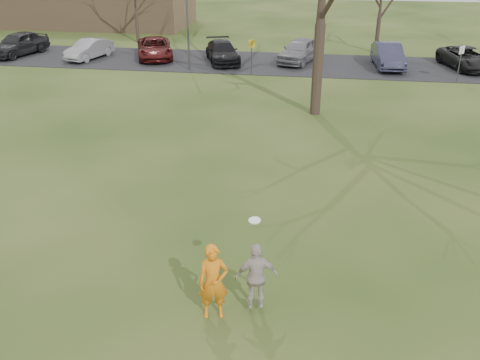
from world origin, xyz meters
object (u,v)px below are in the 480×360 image
Objects in this scene: car_4 at (300,50)px; car_2 at (155,48)px; player_defender at (213,282)px; catching_play at (257,276)px; car_3 at (222,52)px; lamp_post at (187,4)px; building at (78,2)px; car_0 at (18,44)px; car_6 at (466,58)px; car_5 at (388,55)px; car_1 at (89,49)px.

car_2 is at bearing -159.85° from car_4.
catching_play is at bearing 3.75° from player_defender.
catching_play is at bearing -71.04° from car_4.
lamp_post reaches higher than car_3.
building is at bearing 111.61° from car_2.
car_2 is 5.26m from lamp_post.
car_0 is 29.89m from car_6.
car_2 is 15.40m from car_5.
car_5 is at bearing -26.33° from building.
player_defender is at bearing -73.15° from car_4.
building reaches higher than car_3.
car_5 reaches higher than car_2.
car_0 is 1.04× the size of car_5.
lamp_post reaches higher than car_1.
car_6 is at bearing 9.57° from lamp_post.
car_6 is at bearing 18.04° from car_1.
player_defender is 25.37m from car_3.
catching_play is 0.11× the size of building.
car_0 is 9.64m from car_2.
catching_play is at bearing -97.01° from car_3.
car_2 is at bearing 17.98° from car_0.
player_defender is 0.39× the size of car_2.
building reaches higher than player_defender.
catching_play reaches higher than player_defender.
car_1 is 0.85× the size of car_3.
car_3 is 1.02× the size of car_5.
car_1 is 9.11m from car_3.
car_4 is (9.78, 0.30, 0.09)m from car_2.
car_2 is (-9.08, 25.45, -0.22)m from player_defender.
lamp_post is at bearing 0.99° from car_1.
lamp_post is (-12.34, -2.47, 3.19)m from car_5.
car_0 reaches higher than car_6.
car_1 is at bearing 176.99° from car_5.
catching_play is (19.65, -24.66, 0.15)m from car_0.
car_4 is 10.47m from car_6.
car_1 is at bearing -64.01° from building.
catching_play is at bearing -61.04° from building.
car_1 is at bearing 167.13° from car_6.
lamp_post is (-1.70, -2.32, 3.27)m from car_3.
car_5 reaches higher than car_1.
car_3 is 0.73× the size of lamp_post.
car_2 reaches higher than car_1.
car_4 is (14.13, 1.11, 0.12)m from car_1.
car_1 is 0.62× the size of lamp_post.
car_4 is at bearing -30.95° from building.
car_1 is 8.34m from lamp_post.
car_4 is 0.71× the size of lamp_post.
car_1 is 1.73× the size of catching_play.
car_5 is at bearing 62.48° from player_defender.
car_0 is 13.33m from building.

